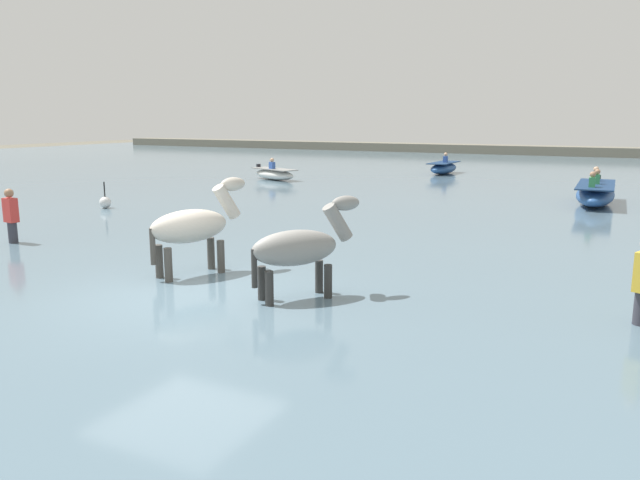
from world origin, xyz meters
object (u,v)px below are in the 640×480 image
at_px(boat_near_starboard, 444,168).
at_px(channel_buoy, 105,202).
at_px(horse_trailing_pinto, 193,229).
at_px(boat_distant_east, 274,174).
at_px(horse_lead_grey, 300,250).
at_px(person_wading_mid, 12,223).
at_px(boat_near_port, 595,194).

xyz_separation_m(boat_near_starboard, channel_buoy, (-5.94, -16.47, -0.11)).
height_order(horse_trailing_pinto, boat_distant_east, horse_trailing_pinto).
relative_size(horse_lead_grey, horse_trailing_pinto, 0.94).
bearing_deg(boat_distant_east, person_wading_mid, -81.39).
distance_m(boat_near_starboard, boat_near_port, 11.44).
bearing_deg(channel_buoy, boat_near_starboard, 70.17).
bearing_deg(person_wading_mid, boat_near_port, 48.76).
xyz_separation_m(boat_distant_east, boat_near_port, (13.42, -2.18, 0.08)).
relative_size(horse_trailing_pinto, boat_near_starboard, 0.75).
relative_size(boat_distant_east, boat_near_starboard, 0.97).
bearing_deg(boat_near_starboard, channel_buoy, -109.83).
height_order(boat_distant_east, person_wading_mid, person_wading_mid).
bearing_deg(person_wading_mid, horse_lead_grey, -6.14).
distance_m(horse_lead_grey, boat_distant_east, 18.71).
distance_m(horse_lead_grey, horse_trailing_pinto, 2.44).
height_order(boat_distant_east, boat_near_port, boat_near_port).
bearing_deg(channel_buoy, horse_lead_grey, -29.65).
distance_m(boat_near_starboard, channel_buoy, 17.51).
distance_m(horse_trailing_pinto, boat_near_starboard, 21.85).
relative_size(horse_lead_grey, person_wading_mid, 1.21).
xyz_separation_m(boat_distant_east, boat_near_starboard, (5.93, 6.46, 0.03)).
height_order(person_wading_mid, channel_buoy, person_wading_mid).
relative_size(boat_near_starboard, boat_near_port, 0.73).
bearing_deg(boat_distant_east, boat_near_starboard, 47.45).
height_order(boat_near_starboard, boat_near_port, boat_near_port).
bearing_deg(boat_distant_east, horse_lead_grey, -57.38).
xyz_separation_m(horse_lead_grey, channel_buoy, (-10.10, 5.75, -0.57)).
xyz_separation_m(boat_near_port, person_wading_mid, (-11.17, -12.73, 0.11)).
distance_m(horse_trailing_pinto, boat_near_port, 14.34).
distance_m(horse_lead_grey, boat_near_port, 13.99).
bearing_deg(horse_lead_grey, boat_near_starboard, 100.59).
bearing_deg(person_wading_mid, boat_distant_east, 98.61).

